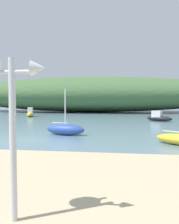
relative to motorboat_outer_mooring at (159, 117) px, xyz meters
The scene contains 5 objects.
ground_plane 16.09m from the motorboat_outer_mooring, 124.53° to the right, with size 120.00×120.00×0.00m, color slate.
distant_hill 19.18m from the motorboat_outer_mooring, 119.79° to the left, with size 47.62×12.50×5.89m, color #476B3D.
motorboat_outer_mooring is the anchor object (origin of this frame).
motorboat_far_right 15.74m from the motorboat_outer_mooring, 164.96° to the left, with size 1.25×2.55×1.16m.
sailboat_east_reach 12.94m from the motorboat_outer_mooring, 122.90° to the right, with size 2.75×1.52×2.93m.
Camera 1 is at (5.98, -13.53, 2.35)m, focal length 41.44 mm.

